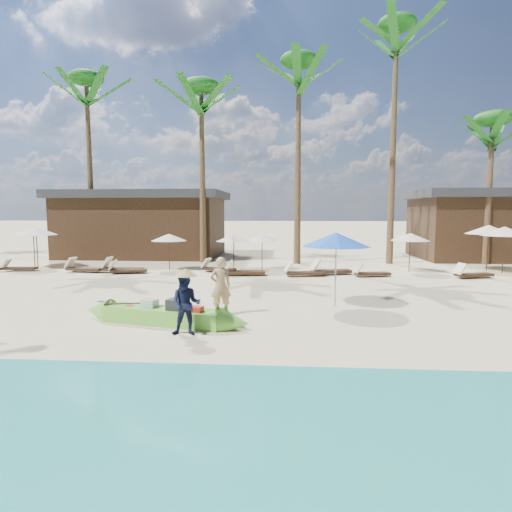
{
  "coord_description": "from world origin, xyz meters",
  "views": [
    {
      "loc": [
        1.54,
        -10.52,
        3.0
      ],
      "look_at": [
        0.64,
        2.0,
        1.68
      ],
      "focal_mm": 30.0,
      "sensor_mm": 36.0,
      "label": 1
    }
  ],
  "objects": [
    {
      "name": "ground",
      "position": [
        0.0,
        0.0,
        0.0
      ],
      "size": [
        240.0,
        240.0,
        0.0
      ],
      "primitive_type": "plane",
      "color": "beige",
      "rests_on": "ground"
    },
    {
      "name": "wet_sand_strip",
      "position": [
        0.0,
        -5.0,
        0.0
      ],
      "size": [
        240.0,
        4.5,
        0.01
      ],
      "primitive_type": "cube",
      "color": "tan",
      "rests_on": "ground"
    },
    {
      "name": "green_canoe",
      "position": [
        -1.75,
        0.46,
        0.23
      ],
      "size": [
        5.38,
        1.68,
        0.69
      ],
      "rotation": [
        0.0,
        0.0,
        -0.25
      ],
      "color": "#6BCC3E",
      "rests_on": "ground"
    },
    {
      "name": "tourist",
      "position": [
        -0.35,
        1.57,
        0.85
      ],
      "size": [
        0.73,
        0.61,
        1.69
      ],
      "primitive_type": "imported",
      "rotation": [
        0.0,
        0.0,
        3.53
      ],
      "color": "tan",
      "rests_on": "ground"
    },
    {
      "name": "vendor_green",
      "position": [
        -0.87,
        -0.52,
        0.76
      ],
      "size": [
        0.75,
        0.59,
        1.51
      ],
      "primitive_type": "imported",
      "rotation": [
        0.0,
        0.0,
        0.03
      ],
      "color": "#141937",
      "rests_on": "ground"
    },
    {
      "name": "blue_umbrella",
      "position": [
        3.09,
        2.99,
        2.11
      ],
      "size": [
        2.17,
        2.17,
        2.34
      ],
      "color": "#99999E",
      "rests_on": "ground"
    },
    {
      "name": "resort_parasol_2",
      "position": [
        -12.16,
        11.69,
        1.91
      ],
      "size": [
        2.06,
        2.06,
        2.12
      ],
      "color": "#3D2919",
      "rests_on": "ground"
    },
    {
      "name": "resort_parasol_3",
      "position": [
        -11.6,
        11.03,
        1.97
      ],
      "size": [
        2.12,
        2.12,
        2.18
      ],
      "color": "#3D2919",
      "rests_on": "ground"
    },
    {
      "name": "lounger_3_left",
      "position": [
        -11.94,
        9.88,
        0.18
      ],
      "size": [
        1.66,
        0.7,
        0.55
      ],
      "rotation": [
        0.0,
        0.0,
        0.13
      ],
      "color": "#3D2919",
      "rests_on": "ground"
    },
    {
      "name": "lounger_3_right",
      "position": [
        -8.51,
        9.75,
        0.22
      ],
      "size": [
        1.96,
        0.83,
        0.64
      ],
      "rotation": [
        0.0,
        0.0,
        -0.14
      ],
      "color": "#3D2919",
      "rests_on": "ground"
    },
    {
      "name": "resort_parasol_4",
      "position": [
        -4.45,
        10.86,
        1.67
      ],
      "size": [
        1.8,
        1.8,
        1.85
      ],
      "color": "#3D2919",
      "rests_on": "ground"
    },
    {
      "name": "lounger_4_left",
      "position": [
        -6.18,
        9.39,
        0.2
      ],
      "size": [
        1.86,
        0.95,
        0.6
      ],
      "rotation": [
        0.0,
        0.0,
        0.24
      ],
      "color": "#3D2919",
      "rests_on": "ground"
    },
    {
      "name": "lounger_4_right",
      "position": [
        -6.58,
        9.73,
        0.23
      ],
      "size": [
        2.01,
        0.66,
        0.68
      ],
      "rotation": [
        0.0,
        0.0,
        -0.02
      ],
      "color": "#3D2919",
      "rests_on": "ground"
    },
    {
      "name": "resort_parasol_5",
      "position": [
        -1.1,
        10.67,
        1.68
      ],
      "size": [
        1.81,
        1.81,
        1.86
      ],
      "color": "#3D2919",
      "rests_on": "ground"
    },
    {
      "name": "lounger_5_left",
      "position": [
        -1.9,
        10.27,
        0.2
      ],
      "size": [
        1.81,
        1.01,
        0.59
      ],
      "rotation": [
        0.0,
        0.0,
        -0.29
      ],
      "color": "#3D2919",
      "rests_on": "ground"
    },
    {
      "name": "resort_parasol_6",
      "position": [
        0.29,
        11.28,
        1.66
      ],
      "size": [
        1.79,
        1.79,
        1.84
      ],
      "color": "#3D2919",
      "rests_on": "ground"
    },
    {
      "name": "lounger_6_left",
      "position": [
        -0.5,
        9.15,
        0.22
      ],
      "size": [
        1.95,
        0.75,
        0.65
      ],
      "rotation": [
        0.0,
        0.0,
        0.09
      ],
      "color": "#3D2919",
      "rests_on": "ground"
    },
    {
      "name": "lounger_6_right",
      "position": [
        2.28,
        9.15,
        0.21
      ],
      "size": [
        1.91,
        0.83,
        0.63
      ],
      "rotation": [
        0.0,
        0.0,
        0.14
      ],
      "color": "#3D2919",
      "rests_on": "ground"
    },
    {
      "name": "resort_parasol_7",
      "position": [
        7.59,
        10.91,
        1.74
      ],
      "size": [
        1.87,
        1.87,
        1.93
      ],
      "color": "#3D2919",
      "rests_on": "ground"
    },
    {
      "name": "lounger_7_left",
      "position": [
        3.54,
        9.72,
        0.22
      ],
      "size": [
        2.02,
        1.06,
        0.66
      ],
      "rotation": [
        0.0,
        0.0,
        0.25
      ],
      "color": "#3D2919",
      "rests_on": "ground"
    },
    {
      "name": "lounger_7_right",
      "position": [
        5.38,
        9.25,
        0.19
      ],
      "size": [
        1.76,
        0.88,
        0.57
      ],
      "rotation": [
        0.0,
        0.0,
        0.22
      ],
      "color": "#3D2919",
      "rests_on": "ground"
    },
    {
      "name": "resort_parasol_8",
      "position": [
        11.67,
        11.74,
        2.08
      ],
      "size": [
        2.24,
        2.24,
        2.3
      ],
      "color": "#3D2919",
      "rests_on": "ground"
    },
    {
      "name": "lounger_8_left",
      "position": [
        9.85,
        9.14,
        0.2
      ],
      "size": [
        1.87,
        1.02,
        0.61
      ],
      "rotation": [
        0.0,
        0.0,
        0.28
      ],
      "color": "#3D2919",
      "rests_on": "ground"
    },
    {
      "name": "resort_parasol_9",
      "position": [
        12.01,
        10.86,
        2.04
      ],
      "size": [
        2.19,
        2.19,
        2.26
      ],
      "color": "#3D2919",
      "rests_on": "ground"
    },
    {
      "name": "palm_2",
      "position": [
        -10.45,
        15.08,
        9.18
      ],
      "size": [
        2.08,
        2.08,
        11.33
      ],
      "color": "brown",
      "rests_on": "ground"
    },
    {
      "name": "palm_3",
      "position": [
        -3.36,
        14.27,
        8.58
      ],
      "size": [
        2.08,
        2.08,
        10.52
      ],
      "color": "brown",
      "rests_on": "ground"
    },
    {
      "name": "palm_4",
      "position": [
        2.15,
        14.01,
        9.45
      ],
      "size": [
        2.08,
        2.08,
        11.7
      ],
      "color": "brown",
      "rests_on": "ground"
    },
    {
      "name": "palm_5",
      "position": [
        7.45,
        14.38,
        10.82
      ],
      "size": [
        2.08,
        2.08,
        13.6
      ],
      "color": "brown",
      "rests_on": "ground"
    },
    {
      "name": "palm_6",
      "position": [
        12.84,
        14.52,
        7.05
      ],
      "size": [
        2.08,
        2.08,
        8.51
      ],
      "color": "brown",
      "rests_on": "ground"
    },
    {
      "name": "pavilion_west",
      "position": [
        -8.0,
        17.5,
        2.19
      ],
      "size": [
        10.8,
        6.6,
        4.3
      ],
      "color": "#3D2919",
      "rests_on": "ground"
    },
    {
      "name": "pavilion_east",
      "position": [
        14.0,
        17.5,
        2.2
      ],
      "size": [
        8.8,
        6.6,
        4.3
      ],
      "color": "#3D2919",
      "rests_on": "ground"
    }
  ]
}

